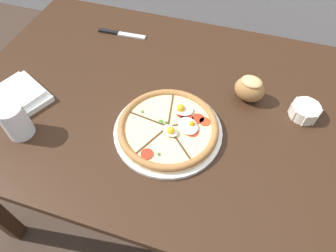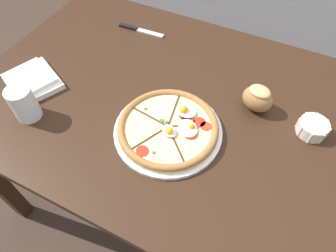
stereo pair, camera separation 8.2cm
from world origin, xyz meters
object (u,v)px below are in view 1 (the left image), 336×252
at_px(dining_table, 195,123).
at_px(pizza, 168,128).
at_px(knife_main, 121,34).
at_px(bread_piece_mid, 250,89).
at_px(water_glass, 16,122).
at_px(ramekin_bowl, 305,111).
at_px(napkin_folded, 18,96).

distance_m(dining_table, pizza, 0.17).
bearing_deg(knife_main, bread_piece_mid, -22.90).
distance_m(pizza, water_glass, 0.44).
distance_m(ramekin_bowl, napkin_folded, 0.92).
distance_m(dining_table, napkin_folded, 0.59).
bearing_deg(napkin_folded, pizza, 2.40).
bearing_deg(water_glass, dining_table, 28.70).
bearing_deg(dining_table, napkin_folded, -165.37).
relative_size(pizza, napkin_folded, 1.42).
xyz_separation_m(ramekin_bowl, water_glass, (-0.80, -0.32, 0.03)).
bearing_deg(water_glass, knife_main, 80.13).
xyz_separation_m(napkin_folded, bread_piece_mid, (0.71, 0.23, 0.03)).
relative_size(ramekin_bowl, napkin_folded, 0.41).
xyz_separation_m(napkin_folded, water_glass, (0.09, -0.11, 0.03)).
bearing_deg(bread_piece_mid, pizza, -134.34).
bearing_deg(water_glass, napkin_folded, 127.50).
relative_size(pizza, ramekin_bowl, 3.49).
xyz_separation_m(bread_piece_mid, knife_main, (-0.53, 0.19, -0.04)).
bearing_deg(water_glass, pizza, 17.79).
xyz_separation_m(bread_piece_mid, water_glass, (-0.63, -0.34, 0.00)).
xyz_separation_m(dining_table, knife_main, (-0.38, 0.28, 0.09)).
xyz_separation_m(ramekin_bowl, bread_piece_mid, (-0.18, 0.02, 0.02)).
relative_size(pizza, water_glass, 2.95).
xyz_separation_m(knife_main, water_glass, (-0.09, -0.54, 0.04)).
bearing_deg(napkin_folded, knife_main, 66.96).
bearing_deg(pizza, napkin_folded, -177.60).
relative_size(dining_table, bread_piece_mid, 14.03).
bearing_deg(water_glass, bread_piece_mid, 28.86).
height_order(napkin_folded, knife_main, napkin_folded).
height_order(pizza, ramekin_bowl, pizza).
bearing_deg(ramekin_bowl, knife_main, 163.20).
height_order(ramekin_bowl, napkin_folded, ramekin_bowl).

